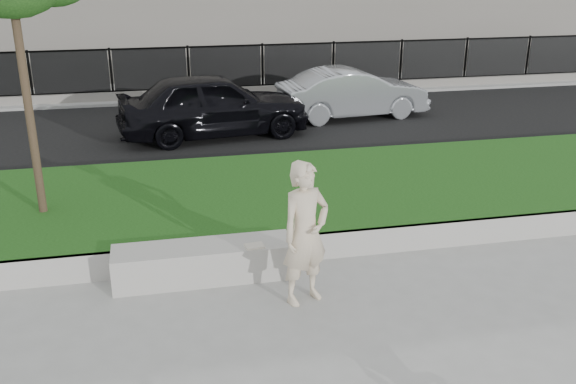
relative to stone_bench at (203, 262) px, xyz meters
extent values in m
plane|color=gray|center=(1.19, -0.80, -0.25)|extent=(90.00, 90.00, 0.00)
cube|color=#17380E|center=(1.19, 2.20, -0.05)|extent=(34.00, 4.00, 0.40)
cube|color=#ABA7A0|center=(1.19, 0.24, -0.05)|extent=(34.00, 0.08, 0.40)
cube|color=black|center=(1.19, 7.70, -0.23)|extent=(34.00, 7.00, 0.04)
cube|color=gray|center=(1.19, 12.20, -0.19)|extent=(34.00, 3.00, 0.12)
cube|color=slate|center=(1.19, 11.20, -0.01)|extent=(32.00, 0.30, 0.24)
cube|color=black|center=(1.19, 11.20, 0.62)|extent=(32.00, 0.04, 1.50)
cube|color=black|center=(1.19, 11.20, 1.32)|extent=(32.00, 0.05, 0.05)
cube|color=black|center=(1.19, 11.20, 0.12)|extent=(32.00, 0.05, 0.05)
cube|color=#ABA7A0|center=(0.00, 0.00, 0.00)|extent=(2.40, 0.60, 0.49)
imported|color=beige|center=(1.21, -0.84, 0.68)|extent=(0.79, 0.67, 1.85)
cube|color=beige|center=(0.67, -0.19, 0.26)|extent=(0.27, 0.21, 0.03)
cylinder|color=#38281C|center=(-2.29, 1.96, 2.76)|extent=(0.13, 0.13, 5.21)
imported|color=black|center=(0.88, 7.01, 0.55)|extent=(4.64, 2.33, 1.52)
imported|color=#9EA2A7|center=(4.64, 8.10, 0.44)|extent=(4.04, 1.79, 1.29)
camera|label=1|loc=(-0.51, -7.83, 3.94)|focal=40.00mm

